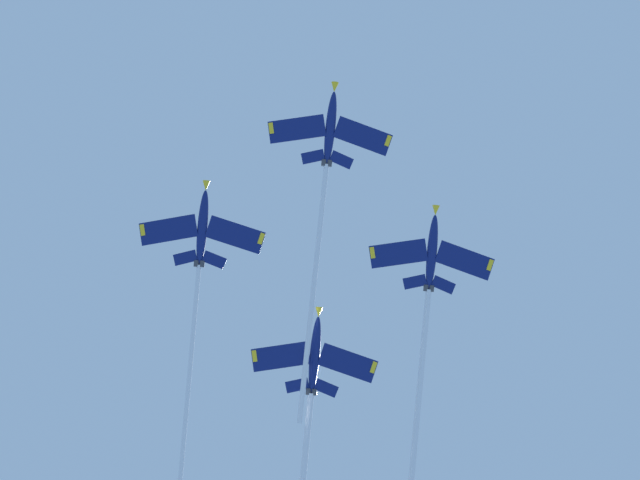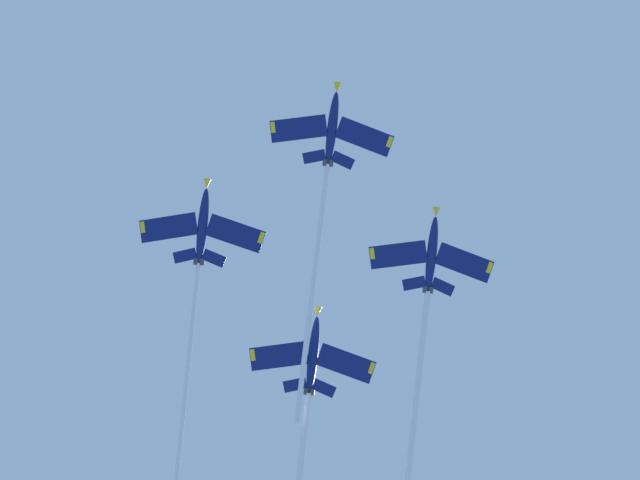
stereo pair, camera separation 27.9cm
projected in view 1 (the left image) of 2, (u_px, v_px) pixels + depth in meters
The scene contains 4 objects.
jet_lead at pixel (324, 186), 147.46m from camera, with size 38.25×40.47×14.38m.
jet_left_wing at pixel (427, 312), 146.54m from camera, with size 34.62×36.41×12.01m.
jet_right_wing at pixel (199, 270), 146.17m from camera, with size 36.15×36.64×13.21m.
jet_slot at pixel (308, 429), 144.77m from camera, with size 37.27×38.92×13.64m.
Camera 1 is at (-8.48, -11.11, 1.79)m, focal length 52.29 mm.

